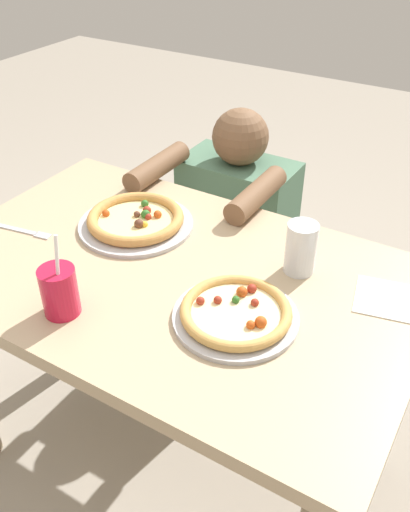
{
  "coord_description": "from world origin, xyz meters",
  "views": [
    {
      "loc": [
        0.65,
        -0.91,
        1.58
      ],
      "look_at": [
        0.06,
        0.06,
        0.78
      ],
      "focal_mm": 38.66,
      "sensor_mm": 36.0,
      "label": 1
    }
  ],
  "objects_px": {
    "water_cup_clear": "(301,247)",
    "fork": "(22,231)",
    "diner_seated": "(235,244)",
    "drink_cup_colored": "(59,291)",
    "pizza_far": "(136,220)",
    "pizza_near": "(236,313)"
  },
  "relations": [
    {
      "from": "water_cup_clear",
      "to": "fork",
      "type": "bearing_deg",
      "value": -162.52
    },
    {
      "from": "drink_cup_colored",
      "to": "diner_seated",
      "type": "xyz_separation_m",
      "value": [
        -0.02,
        0.88,
        -0.39
      ]
    },
    {
      "from": "drink_cup_colored",
      "to": "pizza_far",
      "type": "bearing_deg",
      "value": 101.59
    },
    {
      "from": "fork",
      "to": "pizza_near",
      "type": "bearing_deg",
      "value": -1.05
    },
    {
      "from": "drink_cup_colored",
      "to": "water_cup_clear",
      "type": "relative_size",
      "value": 1.54
    },
    {
      "from": "pizza_near",
      "to": "pizza_far",
      "type": "bearing_deg",
      "value": 155.07
    },
    {
      "from": "water_cup_clear",
      "to": "fork",
      "type": "xyz_separation_m",
      "value": [
        -0.73,
        -0.23,
        -0.07
      ]
    },
    {
      "from": "drink_cup_colored",
      "to": "fork",
      "type": "xyz_separation_m",
      "value": [
        -0.33,
        0.19,
        -0.06
      ]
    },
    {
      "from": "water_cup_clear",
      "to": "diner_seated",
      "type": "height_order",
      "value": "diner_seated"
    },
    {
      "from": "pizza_near",
      "to": "water_cup_clear",
      "type": "distance_m",
      "value": 0.25
    },
    {
      "from": "pizza_far",
      "to": "water_cup_clear",
      "type": "height_order",
      "value": "water_cup_clear"
    },
    {
      "from": "pizza_far",
      "to": "drink_cup_colored",
      "type": "bearing_deg",
      "value": -78.41
    },
    {
      "from": "diner_seated",
      "to": "pizza_near",
      "type": "bearing_deg",
      "value": -62.11
    },
    {
      "from": "water_cup_clear",
      "to": "diner_seated",
      "type": "xyz_separation_m",
      "value": [
        -0.42,
        0.46,
        -0.4
      ]
    },
    {
      "from": "water_cup_clear",
      "to": "diner_seated",
      "type": "bearing_deg",
      "value": 132.25
    },
    {
      "from": "pizza_near",
      "to": "water_cup_clear",
      "type": "xyz_separation_m",
      "value": [
        0.05,
        0.24,
        0.05
      ]
    },
    {
      "from": "drink_cup_colored",
      "to": "fork",
      "type": "height_order",
      "value": "drink_cup_colored"
    },
    {
      "from": "pizza_near",
      "to": "fork",
      "type": "bearing_deg",
      "value": 178.95
    },
    {
      "from": "fork",
      "to": "pizza_far",
      "type": "bearing_deg",
      "value": 36.02
    },
    {
      "from": "water_cup_clear",
      "to": "fork",
      "type": "distance_m",
      "value": 0.77
    },
    {
      "from": "pizza_far",
      "to": "water_cup_clear",
      "type": "xyz_separation_m",
      "value": [
        0.47,
        0.04,
        0.05
      ]
    },
    {
      "from": "drink_cup_colored",
      "to": "diner_seated",
      "type": "height_order",
      "value": "drink_cup_colored"
    }
  ]
}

